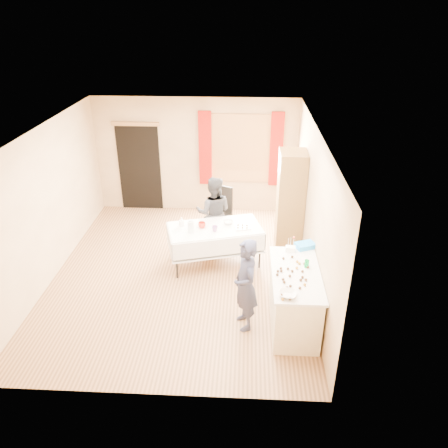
# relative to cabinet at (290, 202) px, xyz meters

# --- Properties ---
(floor) EXTENTS (4.50, 5.50, 0.02)m
(floor) POSITION_rel_cabinet_xyz_m (-1.99, -1.07, -0.99)
(floor) COLOR #9E7047
(floor) RESTS_ON ground
(ceiling) EXTENTS (4.50, 5.50, 0.02)m
(ceiling) POSITION_rel_cabinet_xyz_m (-1.99, -1.07, 1.63)
(ceiling) COLOR white
(ceiling) RESTS_ON floor
(wall_back) EXTENTS (4.50, 0.02, 2.60)m
(wall_back) POSITION_rel_cabinet_xyz_m (-1.99, 1.69, 0.32)
(wall_back) COLOR tan
(wall_back) RESTS_ON floor
(wall_front) EXTENTS (4.50, 0.02, 2.60)m
(wall_front) POSITION_rel_cabinet_xyz_m (-1.99, -3.83, 0.32)
(wall_front) COLOR tan
(wall_front) RESTS_ON floor
(wall_left) EXTENTS (0.02, 5.50, 2.60)m
(wall_left) POSITION_rel_cabinet_xyz_m (-4.25, -1.07, 0.32)
(wall_left) COLOR tan
(wall_left) RESTS_ON floor
(wall_right) EXTENTS (0.02, 5.50, 2.60)m
(wall_right) POSITION_rel_cabinet_xyz_m (0.27, -1.07, 0.32)
(wall_right) COLOR tan
(wall_right) RESTS_ON floor
(window_frame) EXTENTS (1.32, 0.06, 1.52)m
(window_frame) POSITION_rel_cabinet_xyz_m (-0.99, 1.65, 0.52)
(window_frame) COLOR olive
(window_frame) RESTS_ON wall_back
(window_pane) EXTENTS (1.20, 0.02, 1.40)m
(window_pane) POSITION_rel_cabinet_xyz_m (-0.99, 1.63, 0.52)
(window_pane) COLOR white
(window_pane) RESTS_ON wall_back
(curtain_left) EXTENTS (0.28, 0.06, 1.65)m
(curtain_left) POSITION_rel_cabinet_xyz_m (-1.77, 1.60, 0.52)
(curtain_left) COLOR maroon
(curtain_left) RESTS_ON wall_back
(curtain_right) EXTENTS (0.28, 0.06, 1.65)m
(curtain_right) POSITION_rel_cabinet_xyz_m (-0.21, 1.60, 0.52)
(curtain_right) COLOR maroon
(curtain_right) RESTS_ON wall_back
(doorway) EXTENTS (0.95, 0.04, 2.00)m
(doorway) POSITION_rel_cabinet_xyz_m (-3.29, 1.66, 0.02)
(doorway) COLOR black
(doorway) RESTS_ON floor
(door_lintel) EXTENTS (1.05, 0.06, 0.08)m
(door_lintel) POSITION_rel_cabinet_xyz_m (-3.29, 1.63, 1.04)
(door_lintel) COLOR olive
(door_lintel) RESTS_ON wall_back
(cabinet) EXTENTS (0.50, 0.60, 1.97)m
(cabinet) POSITION_rel_cabinet_xyz_m (0.00, 0.00, 0.00)
(cabinet) COLOR brown
(cabinet) RESTS_ON floor
(counter) EXTENTS (0.70, 1.48, 0.91)m
(counter) POSITION_rel_cabinet_xyz_m (-0.10, -2.34, -0.53)
(counter) COLOR beige
(counter) RESTS_ON floor
(party_table) EXTENTS (1.85, 1.28, 0.75)m
(party_table) POSITION_rel_cabinet_xyz_m (-1.40, -0.69, -0.54)
(party_table) COLOR black
(party_table) RESTS_ON floor
(chair) EXTENTS (0.57, 0.57, 1.07)m
(chair) POSITION_rel_cabinet_xyz_m (-1.39, 0.35, -0.66)
(chair) COLOR black
(chair) RESTS_ON floor
(girl) EXTENTS (0.74, 0.66, 1.46)m
(girl) POSITION_rel_cabinet_xyz_m (-0.83, -2.44, -0.25)
(girl) COLOR #23253F
(girl) RESTS_ON floor
(woman) EXTENTS (0.73, 0.58, 1.46)m
(woman) POSITION_rel_cabinet_xyz_m (-1.47, -0.03, -0.25)
(woman) COLOR black
(woman) RESTS_ON floor
(soda_can) EXTENTS (0.08, 0.08, 0.12)m
(soda_can) POSITION_rel_cabinet_xyz_m (0.06, -2.19, -0.01)
(soda_can) COLOR #048D33
(soda_can) RESTS_ON counter
(mixing_bowl) EXTENTS (0.32, 0.32, 0.06)m
(mixing_bowl) POSITION_rel_cabinet_xyz_m (-0.27, -2.91, -0.05)
(mixing_bowl) COLOR white
(mixing_bowl) RESTS_ON counter
(foam_block) EXTENTS (0.16, 0.12, 0.08)m
(foam_block) POSITION_rel_cabinet_xyz_m (-0.14, -1.73, -0.03)
(foam_block) COLOR white
(foam_block) RESTS_ON counter
(blue_basket) EXTENTS (0.35, 0.30, 0.08)m
(blue_basket) POSITION_rel_cabinet_xyz_m (0.11, -1.61, -0.03)
(blue_basket) COLOR #2491F4
(blue_basket) RESTS_ON counter
(pitcher) EXTENTS (0.11, 0.11, 0.22)m
(pitcher) POSITION_rel_cabinet_xyz_m (-1.81, -0.91, -0.12)
(pitcher) COLOR silver
(pitcher) RESTS_ON party_table
(cup_red) EXTENTS (0.25, 0.25, 0.11)m
(cup_red) POSITION_rel_cabinet_xyz_m (-1.63, -0.72, -0.18)
(cup_red) COLOR red
(cup_red) RESTS_ON party_table
(cup_rainbow) EXTENTS (0.16, 0.16, 0.10)m
(cup_rainbow) POSITION_rel_cabinet_xyz_m (-1.39, -0.84, -0.18)
(cup_rainbow) COLOR red
(cup_rainbow) RESTS_ON party_table
(small_bowl) EXTENTS (0.31, 0.31, 0.06)m
(small_bowl) POSITION_rel_cabinet_xyz_m (-1.16, -0.53, -0.21)
(small_bowl) COLOR white
(small_bowl) RESTS_ON party_table
(pastry_tray) EXTENTS (0.32, 0.26, 0.02)m
(pastry_tray) POSITION_rel_cabinet_xyz_m (-0.90, -0.70, -0.22)
(pastry_tray) COLOR white
(pastry_tray) RESTS_ON party_table
(bottle) EXTENTS (0.14, 0.14, 0.17)m
(bottle) POSITION_rel_cabinet_xyz_m (-2.01, -0.67, -0.15)
(bottle) COLOR white
(bottle) RESTS_ON party_table
(cake_balls) EXTENTS (0.50, 1.11, 0.04)m
(cake_balls) POSITION_rel_cabinet_xyz_m (-0.15, -2.42, -0.05)
(cake_balls) COLOR #3F2314
(cake_balls) RESTS_ON counter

